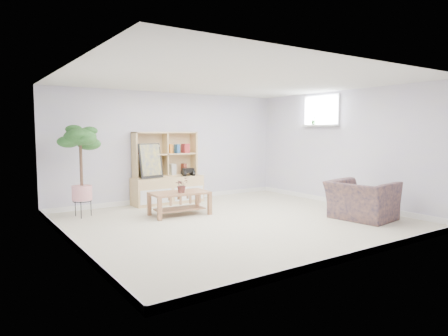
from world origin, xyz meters
TOP-DOWN VIEW (x-y plane):
  - floor at (0.00, 0.00)m, footprint 5.50×5.00m
  - ceiling at (0.00, 0.00)m, footprint 5.50×5.00m
  - walls at (0.00, 0.00)m, footprint 5.51×5.01m
  - baseboard at (0.00, 0.00)m, footprint 5.50×5.00m
  - window at (2.73, 0.60)m, footprint 0.10×0.98m
  - window_sill at (2.67, 0.60)m, footprint 0.14×1.00m
  - storage_unit at (-0.22, 2.24)m, footprint 1.54×0.52m
  - poster at (-0.64, 2.17)m, footprint 0.54×0.22m
  - toy_truck at (0.23, 2.14)m, footprint 0.40×0.31m
  - coffee_table at (-0.58, 1.00)m, footprint 1.09×0.64m
  - table_plant at (-0.58, 0.91)m, footprint 0.31×0.29m
  - floor_tree at (-2.12, 1.85)m, footprint 0.68×0.68m
  - armchair at (1.91, -1.12)m, footprint 1.04×1.16m
  - sill_plant at (2.67, 0.77)m, footprint 0.13×0.11m

SIDE VIEW (x-z plane):
  - floor at x=0.00m, z-range -0.01..0.01m
  - baseboard at x=0.00m, z-range 0.00..0.10m
  - coffee_table at x=-0.58m, z-range 0.00..0.43m
  - armchair at x=1.91m, z-range 0.00..0.77m
  - table_plant at x=-0.58m, z-range 0.43..0.71m
  - toy_truck at x=0.23m, z-range 0.58..0.77m
  - storage_unit at x=-0.22m, z-range 0.00..1.54m
  - floor_tree at x=-2.12m, z-range 0.00..1.67m
  - poster at x=-0.64m, z-range 0.58..1.30m
  - walls at x=0.00m, z-range 0.00..2.40m
  - window_sill at x=2.67m, z-range 1.66..1.70m
  - sill_plant at x=2.67m, z-range 1.70..1.91m
  - window at x=2.73m, z-range 1.66..2.34m
  - ceiling at x=0.00m, z-range 2.40..2.40m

